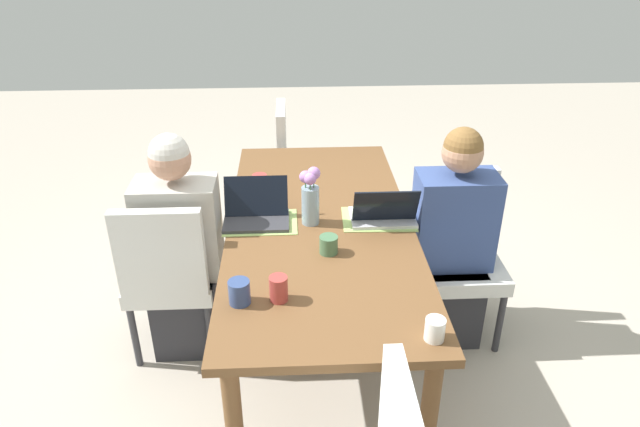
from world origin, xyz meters
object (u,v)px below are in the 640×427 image
object	(u,v)px
chair_near_left_mid	(169,271)
coffee_mug_centre_left	(260,182)
chair_head_left_left_far	(299,161)
chair_far_left_near	(457,246)
coffee_mug_near_left	(239,292)
coffee_mug_near_right	(435,329)
flower_vase	(310,197)
coffee_mug_centre_right	(279,289)
dining_table	(320,236)
person_near_left_mid	(183,258)
person_far_left_near	(450,249)
laptop_far_left_near	(383,214)
laptop_near_left_mid	(256,213)
coffee_mug_far_left	(329,245)

from	to	relation	value
chair_near_left_mid	coffee_mug_centre_left	distance (m)	0.69
chair_head_left_left_far	coffee_mug_centre_left	xyz separation A→B (m)	(0.93, -0.22, 0.27)
chair_far_left_near	coffee_mug_near_left	world-z (taller)	chair_far_left_near
coffee_mug_centre_left	coffee_mug_near_right	bearing A→B (deg)	27.90
coffee_mug_near_left	coffee_mug_centre_left	distance (m)	1.03
chair_far_left_near	flower_vase	xyz separation A→B (m)	(0.12, -0.79, 0.37)
coffee_mug_near_right	coffee_mug_centre_left	world-z (taller)	coffee_mug_near_right
chair_near_left_mid	coffee_mug_centre_right	xyz separation A→B (m)	(0.57, 0.56, 0.28)
dining_table	person_near_left_mid	world-z (taller)	person_near_left_mid
person_far_left_near	laptop_far_left_near	world-z (taller)	person_far_left_near
chair_far_left_near	laptop_near_left_mid	size ratio (longest dim) A/B	2.81
flower_vase	coffee_mug_near_right	world-z (taller)	flower_vase
chair_head_left_left_far	coffee_mug_centre_left	size ratio (longest dim) A/B	10.46
coffee_mug_centre_left	coffee_mug_centre_right	xyz separation A→B (m)	(1.02, 0.12, 0.01)
chair_head_left_left_far	coffee_mug_centre_right	bearing A→B (deg)	-3.16
coffee_mug_near_right	coffee_mug_centre_right	distance (m)	0.62
dining_table	chair_head_left_left_far	size ratio (longest dim) A/B	2.23
coffee_mug_far_left	coffee_mug_near_right	bearing A→B (deg)	29.56
laptop_near_left_mid	laptop_far_left_near	distance (m)	0.63
dining_table	coffee_mug_near_left	xyz separation A→B (m)	(0.63, -0.35, 0.13)
person_near_left_mid	coffee_mug_near_right	distance (m)	1.42
coffee_mug_far_left	laptop_near_left_mid	bearing A→B (deg)	-132.84
chair_head_left_left_far	coffee_mug_centre_right	xyz separation A→B (m)	(1.95, -0.11, 0.28)
person_near_left_mid	coffee_mug_centre_right	bearing A→B (deg)	38.00
dining_table	coffee_mug_near_right	xyz separation A→B (m)	(0.89, 0.37, 0.12)
dining_table	coffee_mug_centre_left	xyz separation A→B (m)	(-0.40, -0.31, 0.12)
chair_head_left_left_far	laptop_near_left_mid	distance (m)	1.34
person_near_left_mid	laptop_far_left_near	bearing A→B (deg)	88.35
coffee_mug_near_left	coffee_mug_centre_right	bearing A→B (deg)	94.06
chair_near_left_mid	chair_head_left_left_far	size ratio (longest dim) A/B	1.00
coffee_mug_near_left	laptop_far_left_near	bearing A→B (deg)	133.50
flower_vase	coffee_mug_near_left	size ratio (longest dim) A/B	2.99
person_near_left_mid	dining_table	bearing A→B (deg)	88.21
chair_near_left_mid	coffee_mug_near_left	size ratio (longest dim) A/B	9.02
coffee_mug_near_left	flower_vase	bearing A→B (deg)	154.43
chair_far_left_near	coffee_mug_far_left	size ratio (longest dim) A/B	10.75
laptop_far_left_near	coffee_mug_near_left	world-z (taller)	laptop_far_left_near
person_far_left_near	flower_vase	size ratio (longest dim) A/B	4.01
dining_table	chair_head_left_left_far	xyz separation A→B (m)	(-1.32, -0.09, -0.15)
person_near_left_mid	coffee_mug_centre_left	distance (m)	0.59
person_near_left_mid	laptop_near_left_mid	bearing A→B (deg)	91.48
chair_near_left_mid	chair_far_left_near	bearing A→B (deg)	96.22
person_far_left_near	coffee_mug_near_right	distance (m)	1.01
person_far_left_near	coffee_mug_centre_right	size ratio (longest dim) A/B	11.17
person_near_left_mid	coffee_mug_far_left	bearing A→B (deg)	67.24
coffee_mug_centre_left	coffee_mug_far_left	xyz separation A→B (m)	(0.68, 0.34, -0.00)
chair_far_left_near	coffee_mug_near_right	size ratio (longest dim) A/B	10.33
coffee_mug_near_left	coffee_mug_far_left	bearing A→B (deg)	133.41
chair_far_left_near	person_near_left_mid	distance (m)	1.45
laptop_near_left_mid	dining_table	bearing A→B (deg)	84.21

